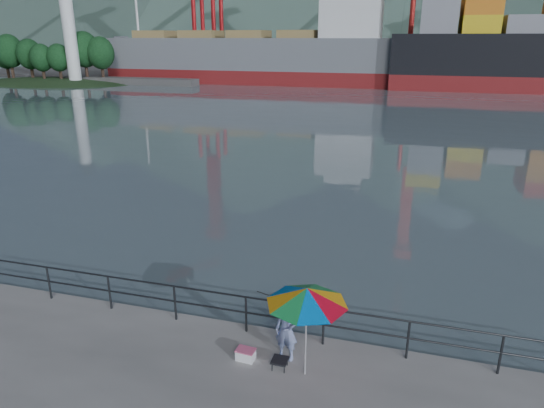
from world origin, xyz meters
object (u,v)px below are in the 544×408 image
(fisherman, at_px, (287,330))
(beach_umbrella, at_px, (307,296))
(cooler_bag, at_px, (246,355))
(bulk_carrier, at_px, (264,56))

(fisherman, xyz_separation_m, beach_umbrella, (0.55, -0.46, 1.23))
(fisherman, distance_m, beach_umbrella, 1.42)
(cooler_bag, bearing_deg, bulk_carrier, 110.98)
(fisherman, height_order, cooler_bag, fisherman)
(fisherman, distance_m, bulk_carrier, 74.20)
(beach_umbrella, height_order, cooler_bag, beach_umbrella)
(fisherman, xyz_separation_m, bulk_carrier, (-22.14, 70.74, 3.37))
(bulk_carrier, bearing_deg, cooler_bag, -73.37)
(beach_umbrella, height_order, bulk_carrier, bulk_carrier)
(fisherman, height_order, bulk_carrier, bulk_carrier)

